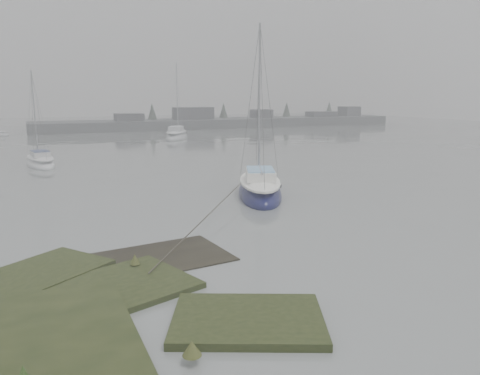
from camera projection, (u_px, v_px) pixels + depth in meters
name	position (u px, v px, depth m)	size (l,w,h in m)	color
ground	(82.00, 160.00, 37.96)	(160.00, 160.00, 0.00)	slate
far_shoreline	(231.00, 122.00, 77.14)	(60.00, 8.00, 4.15)	#4C4F51
sailboat_main	(260.00, 190.00, 24.67)	(4.67, 7.11, 9.56)	#0E0F3B
sailboat_white	(40.00, 163.00, 34.93)	(2.58, 5.58, 7.58)	silver
sailboat_far_b	(177.00, 136.00, 56.77)	(5.27, 7.11, 9.69)	#B8BFC3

